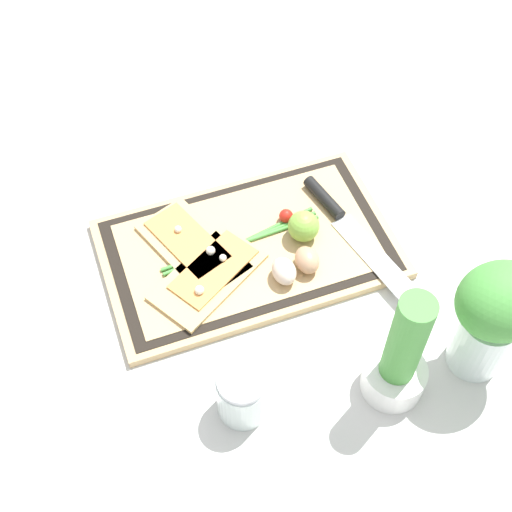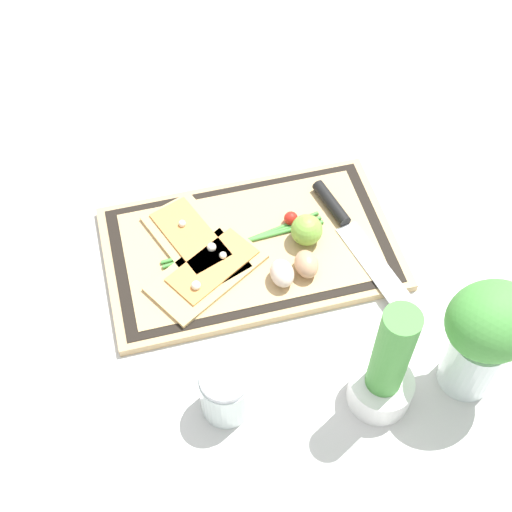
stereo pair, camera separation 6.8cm
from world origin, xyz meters
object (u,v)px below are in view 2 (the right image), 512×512
Objects in this scene: pizza_slice_near at (194,241)px; herb_glass at (486,334)px; cherry_tomato_red at (291,218)px; herb_pot at (385,373)px; egg_brown at (306,264)px; sauce_jar at (226,394)px; egg_pink at (282,273)px; lime at (307,230)px; pizza_slice_far at (208,271)px; knife at (347,225)px.

pizza_slice_near is 0.51m from herb_glass.
herb_pot is (-0.04, 0.35, 0.05)m from cherry_tomato_red.
sauce_jar reaches higher than egg_brown.
lime is at bearing -131.72° from egg_pink.
pizza_slice_far is at bearing -53.46° from herb_pot.
pizza_slice_far is 0.13m from egg_pink.
pizza_slice_far is 4.04× the size of lime.
pizza_slice_near is 0.20m from egg_brown.
pizza_slice_near is 4.10× the size of lime.
herb_glass is (-0.36, 0.35, 0.11)m from pizza_slice_near.
herb_pot reaches higher than lime.
sauce_jar reaches higher than lime.
pizza_slice_near and pizza_slice_far have the same top height.
pizza_slice_far is at bearing -95.31° from sauce_jar.
sauce_jar is at bearing 47.01° from egg_brown.
egg_brown is at bearing -52.57° from herb_glass.
egg_brown reaches higher than pizza_slice_far.
pizza_slice_near is 0.73× the size of knife.
egg_pink is 0.10m from lime.
lime is at bearing -61.44° from herb_glass.
pizza_slice_near is at bearing -7.46° from knife.
knife is (-0.27, 0.04, 0.00)m from pizza_slice_near.
egg_pink reaches higher than pizza_slice_near.
cherry_tomato_red reaches higher than pizza_slice_near.
pizza_slice_far is 0.35m from herb_pot.
egg_pink reaches higher than pizza_slice_far.
knife is at bearing 172.54° from pizza_slice_near.
egg_pink is 0.24m from sauce_jar.
sauce_jar reaches higher than pizza_slice_far.
pizza_slice_far is 0.18m from cherry_tomato_red.
pizza_slice_far reaches higher than knife.
pizza_slice_near is 0.17m from egg_pink.
egg_pink is at bearing 29.23° from knife.
sauce_jar is at bearing -7.13° from herb_glass.
egg_pink is at bearing -126.36° from sauce_jar.
lime is at bearing 5.56° from knife.
herb_pot reaches higher than pizza_slice_far.
pizza_slice_near is at bearing -31.72° from egg_brown.
pizza_slice_far is 8.85× the size of cherry_tomato_red.
knife is 1.30× the size of herb_pot.
egg_pink is (-0.12, 0.04, 0.01)m from pizza_slice_far.
pizza_slice_near is 8.99× the size of cherry_tomato_red.
pizza_slice_near is 0.27m from knife.
egg_brown is at bearing 87.89° from cherry_tomato_red.
knife is 0.35m from herb_glass.
lime is 0.31m from herb_pot.
sauce_jar is 0.38m from herb_glass.
knife is 0.12m from egg_brown.
egg_brown is 0.05m from egg_pink.
lime reaches higher than knife.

